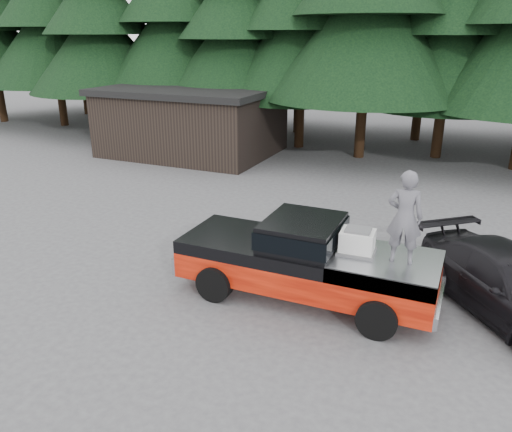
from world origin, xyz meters
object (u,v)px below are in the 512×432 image
at_px(pickup_truck, 305,271).
at_px(man_on_bed, 405,217).
at_px(air_compressor, 357,242).
at_px(utility_building, 192,120).
at_px(parked_car, 511,285).

height_order(pickup_truck, man_on_bed, man_on_bed).
height_order(air_compressor, utility_building, utility_building).
height_order(parked_car, utility_building, utility_building).
bearing_deg(air_compressor, parked_car, 15.18).
bearing_deg(utility_building, air_compressor, -46.76).
bearing_deg(parked_car, man_on_bed, 166.39).
xyz_separation_m(pickup_truck, air_compressor, (1.13, 0.03, 0.91)).
xyz_separation_m(pickup_truck, parked_car, (4.30, 1.07, 0.05)).
relative_size(air_compressor, utility_building, 0.08).
height_order(pickup_truck, air_compressor, air_compressor).
relative_size(pickup_truck, parked_car, 1.22).
xyz_separation_m(air_compressor, utility_building, (-11.17, 11.88, 0.09)).
distance_m(man_on_bed, utility_building, 17.02).
bearing_deg(air_compressor, man_on_bed, -6.88).
bearing_deg(man_on_bed, parked_car, -158.10).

